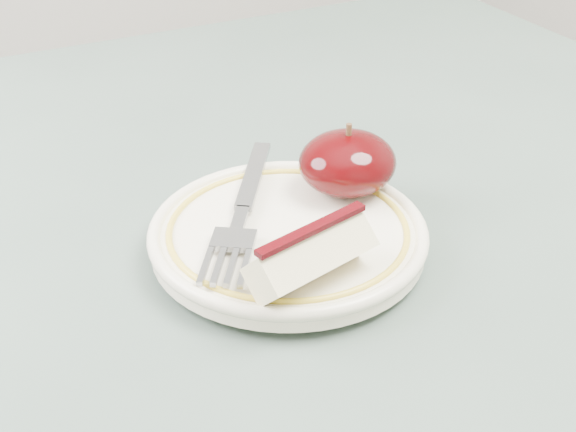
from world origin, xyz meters
name	(u,v)px	position (x,y,z in m)	size (l,w,h in m)	color
table	(302,347)	(0.00, 0.00, 0.66)	(0.90, 0.90, 0.75)	brown
plate	(288,234)	(-0.01, 0.00, 0.76)	(0.18, 0.18, 0.02)	#F4ECCD
apple_half	(347,163)	(0.05, 0.03, 0.79)	(0.07, 0.06, 0.05)	black
apple_wedge	(312,256)	(-0.02, -0.06, 0.79)	(0.08, 0.05, 0.04)	beige
fork	(243,210)	(-0.03, 0.03, 0.77)	(0.11, 0.16, 0.00)	gray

